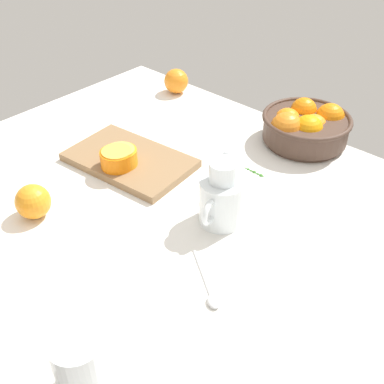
{
  "coord_description": "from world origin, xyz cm",
  "views": [
    {
      "loc": [
        52.46,
        -56.58,
        65.99
      ],
      "look_at": [
        0.56,
        0.65,
        7.32
      ],
      "focal_mm": 44.32,
      "sensor_mm": 36.0,
      "label": 1
    }
  ],
  "objects_px": {
    "spoon": "(208,288)",
    "fruit_bowl": "(305,126)",
    "cutting_board": "(130,160)",
    "orange_half_1": "(117,158)",
    "juice_pitcher": "(222,200)",
    "loose_orange_1": "(176,81)",
    "loose_orange_2": "(33,202)",
    "juice_glass": "(81,369)",
    "orange_half_0": "(121,157)"
  },
  "relations": [
    {
      "from": "juice_glass",
      "to": "spoon",
      "type": "xyz_separation_m",
      "value": [
        0.01,
        0.27,
        -0.05
      ]
    },
    {
      "from": "juice_pitcher",
      "to": "juice_glass",
      "type": "height_order",
      "value": "juice_pitcher"
    },
    {
      "from": "cutting_board",
      "to": "orange_half_1",
      "type": "bearing_deg",
      "value": -78.1
    },
    {
      "from": "loose_orange_1",
      "to": "spoon",
      "type": "height_order",
      "value": "loose_orange_1"
    },
    {
      "from": "juice_pitcher",
      "to": "orange_half_1",
      "type": "xyz_separation_m",
      "value": [
        -0.3,
        -0.03,
        -0.01
      ]
    },
    {
      "from": "spoon",
      "to": "cutting_board",
      "type": "bearing_deg",
      "value": 156.45
    },
    {
      "from": "orange_half_0",
      "to": "orange_half_1",
      "type": "bearing_deg",
      "value": -92.37
    },
    {
      "from": "juice_pitcher",
      "to": "cutting_board",
      "type": "xyz_separation_m",
      "value": [
        -0.31,
        0.02,
        -0.04
      ]
    },
    {
      "from": "juice_glass",
      "to": "cutting_board",
      "type": "xyz_separation_m",
      "value": [
        -0.4,
        0.45,
        -0.04
      ]
    },
    {
      "from": "cutting_board",
      "to": "loose_orange_2",
      "type": "xyz_separation_m",
      "value": [
        0.0,
        -0.27,
        0.03
      ]
    },
    {
      "from": "juice_pitcher",
      "to": "juice_glass",
      "type": "bearing_deg",
      "value": -77.36
    },
    {
      "from": "cutting_board",
      "to": "orange_half_1",
      "type": "height_order",
      "value": "orange_half_1"
    },
    {
      "from": "juice_glass",
      "to": "loose_orange_2",
      "type": "distance_m",
      "value": 0.44
    },
    {
      "from": "juice_glass",
      "to": "loose_orange_1",
      "type": "bearing_deg",
      "value": 126.13
    },
    {
      "from": "juice_pitcher",
      "to": "spoon",
      "type": "height_order",
      "value": "juice_pitcher"
    },
    {
      "from": "juice_pitcher",
      "to": "loose_orange_1",
      "type": "xyz_separation_m",
      "value": [
        -0.5,
        0.39,
        -0.02
      ]
    },
    {
      "from": "fruit_bowl",
      "to": "orange_half_1",
      "type": "distance_m",
      "value": 0.5
    },
    {
      "from": "loose_orange_1",
      "to": "juice_pitcher",
      "type": "bearing_deg",
      "value": -37.71
    },
    {
      "from": "loose_orange_1",
      "to": "loose_orange_2",
      "type": "distance_m",
      "value": 0.67
    },
    {
      "from": "orange_half_0",
      "to": "spoon",
      "type": "height_order",
      "value": "orange_half_0"
    },
    {
      "from": "fruit_bowl",
      "to": "juice_pitcher",
      "type": "distance_m",
      "value": 0.4
    },
    {
      "from": "loose_orange_1",
      "to": "loose_orange_2",
      "type": "bearing_deg",
      "value": -73.0
    },
    {
      "from": "juice_glass",
      "to": "orange_half_0",
      "type": "relative_size",
      "value": 1.47
    },
    {
      "from": "orange_half_0",
      "to": "loose_orange_2",
      "type": "relative_size",
      "value": 1.06
    },
    {
      "from": "orange_half_1",
      "to": "loose_orange_1",
      "type": "height_order",
      "value": "loose_orange_1"
    },
    {
      "from": "spoon",
      "to": "fruit_bowl",
      "type": "bearing_deg",
      "value": 104.79
    },
    {
      "from": "orange_half_0",
      "to": "loose_orange_1",
      "type": "distance_m",
      "value": 0.46
    },
    {
      "from": "loose_orange_2",
      "to": "fruit_bowl",
      "type": "bearing_deg",
      "value": 67.87
    },
    {
      "from": "loose_orange_2",
      "to": "spoon",
      "type": "relative_size",
      "value": 0.56
    },
    {
      "from": "orange_half_0",
      "to": "cutting_board",
      "type": "bearing_deg",
      "value": 106.29
    },
    {
      "from": "fruit_bowl",
      "to": "loose_orange_2",
      "type": "height_order",
      "value": "fruit_bowl"
    },
    {
      "from": "cutting_board",
      "to": "loose_orange_1",
      "type": "xyz_separation_m",
      "value": [
        -0.2,
        0.37,
        0.03
      ]
    },
    {
      "from": "orange_half_0",
      "to": "orange_half_1",
      "type": "xyz_separation_m",
      "value": [
        -0.0,
        -0.01,
        0.0
      ]
    },
    {
      "from": "juice_glass",
      "to": "spoon",
      "type": "height_order",
      "value": "juice_glass"
    },
    {
      "from": "juice_pitcher",
      "to": "loose_orange_2",
      "type": "bearing_deg",
      "value": -140.06
    },
    {
      "from": "loose_orange_2",
      "to": "cutting_board",
      "type": "bearing_deg",
      "value": 90.18
    },
    {
      "from": "orange_half_0",
      "to": "loose_orange_1",
      "type": "height_order",
      "value": "loose_orange_1"
    },
    {
      "from": "fruit_bowl",
      "to": "juice_pitcher",
      "type": "relative_size",
      "value": 1.51
    },
    {
      "from": "orange_half_1",
      "to": "loose_orange_2",
      "type": "xyz_separation_m",
      "value": [
        -0.01,
        -0.23,
        -0.0
      ]
    },
    {
      "from": "juice_pitcher",
      "to": "orange_half_1",
      "type": "bearing_deg",
      "value": -174.19
    },
    {
      "from": "juice_glass",
      "to": "spoon",
      "type": "bearing_deg",
      "value": 88.07
    },
    {
      "from": "juice_glass",
      "to": "cutting_board",
      "type": "height_order",
      "value": "juice_glass"
    },
    {
      "from": "orange_half_0",
      "to": "orange_half_1",
      "type": "relative_size",
      "value": 0.99
    },
    {
      "from": "cutting_board",
      "to": "orange_half_0",
      "type": "bearing_deg",
      "value": -73.71
    },
    {
      "from": "loose_orange_2",
      "to": "spoon",
      "type": "bearing_deg",
      "value": 12.47
    },
    {
      "from": "cutting_board",
      "to": "loose_orange_2",
      "type": "distance_m",
      "value": 0.27
    },
    {
      "from": "loose_orange_2",
      "to": "juice_glass",
      "type": "bearing_deg",
      "value": -23.74
    },
    {
      "from": "fruit_bowl",
      "to": "spoon",
      "type": "distance_m",
      "value": 0.58
    },
    {
      "from": "spoon",
      "to": "juice_pitcher",
      "type": "bearing_deg",
      "value": 122.79
    },
    {
      "from": "fruit_bowl",
      "to": "spoon",
      "type": "xyz_separation_m",
      "value": [
        0.15,
        -0.56,
        -0.04
      ]
    }
  ]
}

